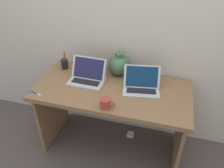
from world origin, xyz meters
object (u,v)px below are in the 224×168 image
coffee_mug (105,103)px  pen_cup (65,64)px  green_vase (119,65)px  laptop_right (141,84)px  power_brick (130,134)px  scissors (32,92)px  laptop_left (88,75)px

coffee_mug → pen_cup: 0.72m
pen_cup → green_vase: bearing=4.9°
laptop_right → power_brick: bearing=126.8°
scissors → laptop_left: bearing=37.3°
laptop_right → coffee_mug: (-0.22, -0.32, -0.01)m
laptop_left → coffee_mug: (0.26, -0.32, -0.01)m
laptop_right → green_vase: green_vase is taller
coffee_mug → power_brick: size_ratio=1.70×
green_vase → power_brick: 0.83m
laptop_right → scissors: (-0.88, -0.30, -0.05)m
laptop_right → power_brick: 0.78m
laptop_left → scissors: (-0.39, -0.30, -0.05)m
green_vase → power_brick: bearing=-25.9°
power_brick → scissors: bearing=-152.9°
laptop_left → pen_cup: bearing=154.5°
coffee_mug → scissors: bearing=178.2°
power_brick → laptop_left: bearing=-164.8°
scissors → power_brick: scissors is taller
laptop_left → laptop_right: laptop_left is taller
coffee_mug → scissors: size_ratio=0.81×
laptop_left → power_brick: (0.40, 0.11, -0.77)m
coffee_mug → pen_cup: pen_cup is taller
laptop_right → scissors: laptop_right is taller
laptop_left → scissors: size_ratio=2.16×
coffee_mug → power_brick: bearing=71.7°
laptop_left → pen_cup: laptop_left is taller
laptop_left → power_brick: size_ratio=4.54×
laptop_left → power_brick: bearing=15.2°
green_vase → laptop_right: bearing=-37.9°
green_vase → scissors: size_ratio=1.52×
laptop_right → power_brick: size_ratio=4.83×
laptop_right → green_vase: size_ratio=1.51×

